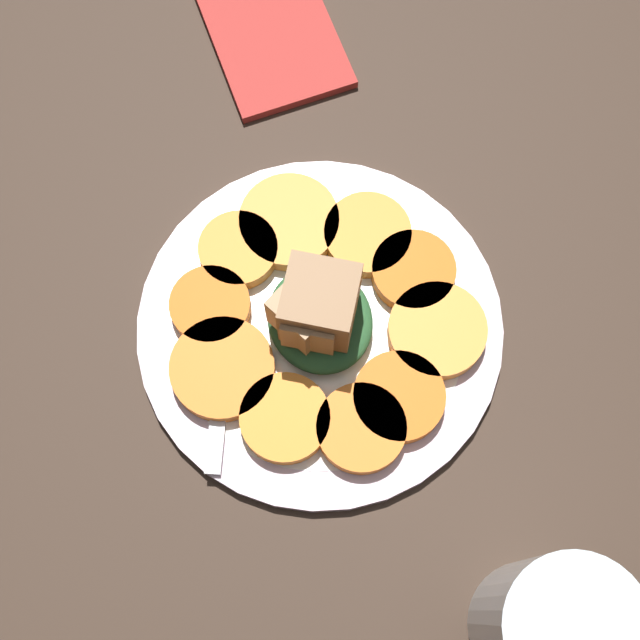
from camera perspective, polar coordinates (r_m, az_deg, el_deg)
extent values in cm
cube|color=#38281E|center=(65.46, 0.00, -0.85)|extent=(120.00, 120.00, 2.00)
cylinder|color=silver|center=(64.03, 0.00, -0.45)|extent=(26.23, 26.23, 1.00)
cylinder|color=white|center=(63.98, 0.00, -0.43)|extent=(20.98, 20.98, 1.00)
cylinder|color=orange|center=(63.19, 7.50, -0.68)|extent=(6.97, 6.97, 1.28)
cylinder|color=#D35E12|center=(64.48, 6.00, 3.11)|extent=(6.05, 6.05, 1.28)
cylinder|color=orange|center=(65.32, 3.06, 5.47)|extent=(6.39, 6.39, 1.28)
cylinder|color=orange|center=(65.69, -1.98, 6.30)|extent=(7.35, 7.35, 1.28)
cylinder|color=orange|center=(65.02, -5.24, 4.47)|extent=(5.78, 5.78, 1.28)
cylinder|color=#D56013|center=(63.70, -7.03, 0.90)|extent=(5.74, 5.74, 1.28)
cylinder|color=orange|center=(62.23, -6.26, -3.13)|extent=(7.31, 7.31, 1.28)
cylinder|color=orange|center=(61.10, -2.26, -6.31)|extent=(6.21, 6.21, 1.28)
cylinder|color=orange|center=(60.95, 2.41, -7.03)|extent=(6.16, 6.16, 1.28)
cylinder|color=orange|center=(61.61, 5.07, -4.94)|extent=(6.36, 6.36, 1.28)
ellipsoid|color=#2D6033|center=(62.35, 0.00, 0.05)|extent=(8.14, 7.33, 2.32)
cube|color=brown|center=(59.04, -0.12, 1.24)|extent=(6.57, 6.57, 4.77)
cube|color=#9E754C|center=(59.27, -0.50, 0.17)|extent=(4.97, 4.97, 3.61)
cube|color=#9E754C|center=(59.43, -1.06, 0.72)|extent=(4.97, 4.97, 3.69)
cube|color=silver|center=(62.45, -6.30, -3.99)|extent=(12.14, 6.18, 0.40)
cube|color=silver|center=(64.52, -5.67, 2.18)|extent=(2.35, 2.74, 0.40)
cube|color=silver|center=(65.83, -6.26, 4.91)|extent=(4.73, 2.32, 0.40)
cube|color=silver|center=(65.75, -5.69, 4.88)|extent=(4.73, 2.32, 0.40)
cube|color=silver|center=(65.67, -5.11, 4.85)|extent=(4.73, 2.32, 0.40)
cube|color=silver|center=(65.59, -4.53, 4.82)|extent=(4.73, 2.32, 0.40)
cylinder|color=silver|center=(57.35, 14.67, -18.52)|extent=(8.29, 8.29, 11.64)
cube|color=#B2332D|center=(76.32, -3.37, 18.50)|extent=(16.02, 9.61, 0.80)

